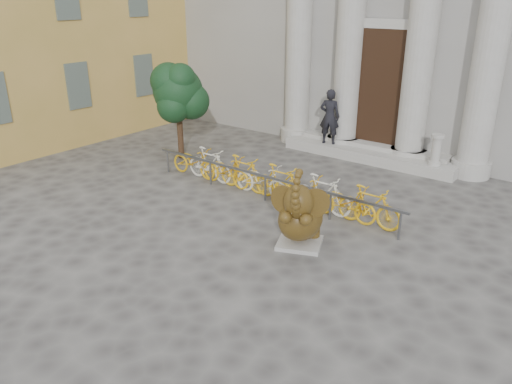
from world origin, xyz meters
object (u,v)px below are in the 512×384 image
Objects in this scene: elephant_statue at (300,217)px; tree at (178,92)px; bike_rack at (270,181)px; pedestrian at (330,117)px.

elephant_statue is 7.43m from tree.
pedestrian is (-0.80, 4.54, 0.80)m from bike_rack.
bike_rack is 2.50× the size of tree.
bike_rack is at bearing -12.93° from tree.
tree is 1.69× the size of pedestrian.
elephant_statue is 7.10m from pedestrian.
pedestrian is at bearing 99.98° from bike_rack.
elephant_statue reaches higher than bike_rack.
elephant_statue is at bearing 97.90° from pedestrian.
elephant_statue is 0.24× the size of bike_rack.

